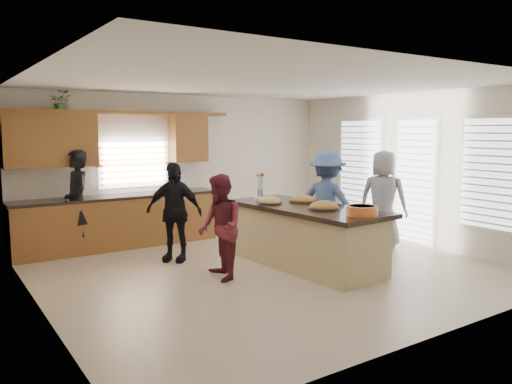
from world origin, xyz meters
TOP-DOWN VIEW (x-y plane):
  - floor at (0.00, 0.00)m, footprint 6.50×6.50m
  - room_shell at (0.00, 0.00)m, footprint 6.52×6.02m
  - back_cabinetry at (-1.47, 2.73)m, footprint 4.08×0.66m
  - right_wall_glazing at (3.22, -0.13)m, footprint 0.06×4.00m
  - island at (0.59, -0.16)m, footprint 1.34×2.77m
  - platter_front at (0.62, -0.54)m, footprint 0.49×0.49m
  - platter_mid at (0.82, 0.22)m, footprint 0.44×0.44m
  - platter_back at (0.28, 0.38)m, footprint 0.41×0.41m
  - salad_bowl at (0.67, -1.26)m, footprint 0.42×0.42m
  - clear_cup at (0.93, -1.17)m, footprint 0.08×0.08m
  - plate_stack at (0.37, 0.77)m, footprint 0.21×0.21m
  - flower_vase at (0.48, 0.93)m, footprint 0.14×0.14m
  - potted_plant at (-2.29, 2.82)m, footprint 0.42×0.40m
  - woman_left_back at (-2.16, 2.60)m, footprint 0.44×0.66m
  - woman_left_mid at (-0.87, -0.03)m, footprint 0.71×0.84m
  - woman_left_front at (-0.98, 1.28)m, footprint 0.93×0.96m
  - woman_right_back at (1.39, 0.25)m, footprint 1.10×1.32m
  - woman_right_front at (2.58, 0.07)m, footprint 0.90×1.02m

SIDE VIEW (x-z plane):
  - floor at x=0.00m, z-range 0.00..0.00m
  - island at x=0.59m, z-range -0.02..0.93m
  - woman_left_mid at x=-0.87m, z-range 0.00..1.51m
  - woman_left_front at x=-0.98m, z-range 0.00..1.61m
  - woman_right_front at x=2.58m, z-range 0.00..1.76m
  - woman_right_back at x=1.39m, z-range 0.00..1.77m
  - woman_left_back at x=-2.16m, z-range 0.00..1.79m
  - back_cabinetry at x=-1.47m, z-range -0.32..2.14m
  - plate_stack at x=0.37m, z-range 0.95..0.99m
  - platter_back at x=0.28m, z-range 0.89..1.06m
  - platter_mid at x=0.82m, z-range 0.89..1.07m
  - platter_front at x=0.62m, z-range 0.88..1.08m
  - clear_cup at x=0.93m, z-range 0.95..1.04m
  - salad_bowl at x=0.67m, z-range 0.96..1.10m
  - flower_vase at x=0.48m, z-range 0.97..1.42m
  - right_wall_glazing at x=3.22m, z-range 0.22..2.47m
  - room_shell at x=0.00m, z-range 0.50..3.31m
  - potted_plant at x=-2.29m, z-range 2.40..2.77m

